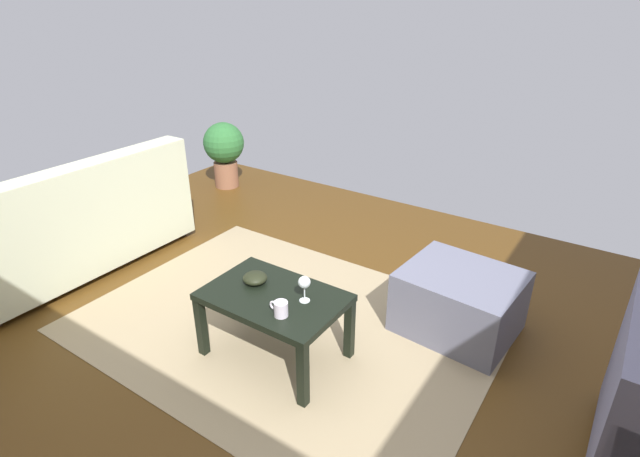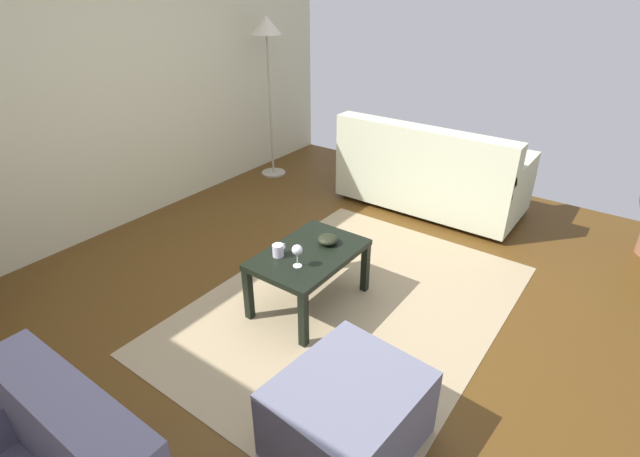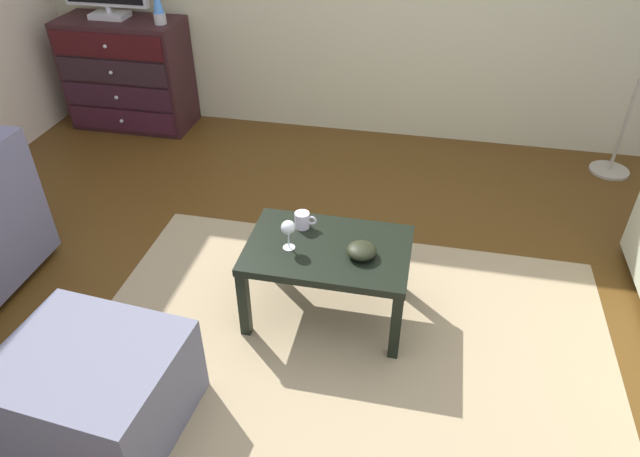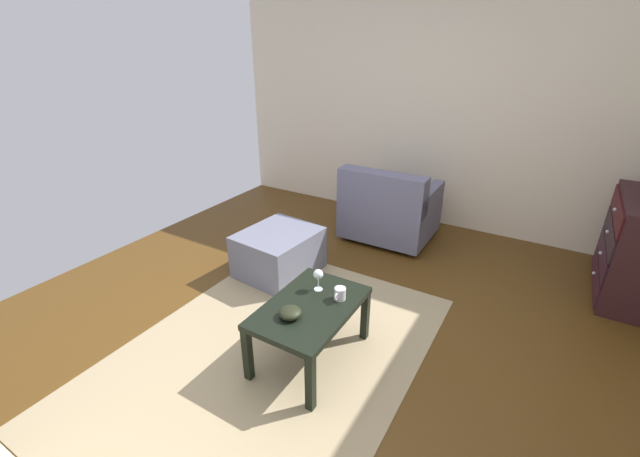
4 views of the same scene
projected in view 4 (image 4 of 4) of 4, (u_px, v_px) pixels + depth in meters
name	position (u px, v px, depth m)	size (l,w,h in m)	color
ground_plane	(308.00, 350.00, 2.93)	(5.92, 5.06, 0.05)	#503312
wall_plain_left	(439.00, 109.00, 4.48)	(0.12, 5.06, 2.62)	beige
area_rug	(269.00, 354.00, 2.85)	(2.60, 1.90, 0.01)	tan
dresser	(639.00, 249.00, 3.35)	(0.96, 0.49, 0.87)	#32191B
coffee_table	(310.00, 313.00, 2.68)	(0.80, 0.53, 0.43)	black
wine_glass	(318.00, 275.00, 2.77)	(0.07, 0.07, 0.16)	silver
mug	(340.00, 294.00, 2.70)	(0.11, 0.08, 0.08)	silver
bowl_decorative	(290.00, 313.00, 2.53)	(0.14, 0.14, 0.06)	black
armchair	(389.00, 209.00, 4.39)	(0.80, 0.91, 0.81)	#332319
ottoman	(279.00, 252.00, 3.78)	(0.70, 0.60, 0.41)	slate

